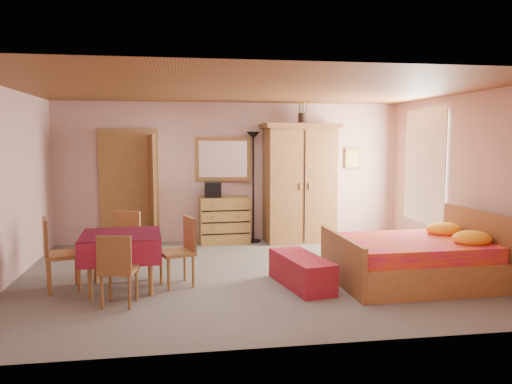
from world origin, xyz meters
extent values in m
plane|color=slate|center=(0.00, 0.00, 0.00)|extent=(6.50, 6.50, 0.00)
plane|color=brown|center=(0.00, 0.00, 2.60)|extent=(6.50, 6.50, 0.00)
cube|color=tan|center=(0.00, 2.50, 1.30)|extent=(6.50, 0.10, 2.60)
cube|color=tan|center=(0.00, -2.50, 1.30)|extent=(6.50, 0.10, 2.60)
cube|color=tan|center=(-3.25, 0.00, 1.30)|extent=(0.10, 5.00, 2.60)
cube|color=tan|center=(3.25, 0.00, 1.30)|extent=(0.10, 5.00, 2.60)
cube|color=#9E6B35|center=(-1.90, 2.47, 1.02)|extent=(1.06, 0.12, 2.15)
cube|color=white|center=(3.21, 1.20, 1.45)|extent=(0.08, 1.40, 1.95)
cube|color=#D8BF59|center=(2.35, 2.47, 1.55)|extent=(0.30, 0.04, 0.40)
cube|color=olive|center=(-0.18, 2.25, 0.43)|extent=(0.92, 0.48, 0.86)
cube|color=white|center=(-0.18, 2.46, 1.55)|extent=(1.04, 0.14, 0.82)
cube|color=black|center=(-0.39, 2.26, 1.00)|extent=(0.31, 0.24, 0.28)
cube|color=black|center=(0.36, 2.28, 1.03)|extent=(0.33, 0.33, 2.06)
cube|color=#926031|center=(1.23, 2.19, 1.10)|extent=(1.45, 0.80, 2.21)
cube|color=gold|center=(1.28, 2.24, 2.47)|extent=(0.22, 0.22, 0.53)
cube|color=#CD1453|center=(2.05, -0.69, 0.47)|extent=(2.08, 1.65, 0.95)
cube|color=maroon|center=(0.55, -0.65, 0.20)|extent=(0.66, 1.26, 0.40)
cube|color=maroon|center=(-1.75, -0.41, 0.36)|extent=(1.04, 1.04, 0.72)
cube|color=brown|center=(-1.72, -1.05, 0.42)|extent=(0.44, 0.44, 0.85)
cube|color=#9A6434|center=(-1.83, 0.34, 0.44)|extent=(0.53, 0.53, 0.88)
cube|color=#AF703B|center=(-2.49, -0.34, 0.47)|extent=(0.53, 0.53, 0.94)
cube|color=#A07036|center=(-1.06, -0.37, 0.45)|extent=(0.52, 0.52, 0.90)
camera|label=1|loc=(-1.04, -6.85, 1.91)|focal=35.00mm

